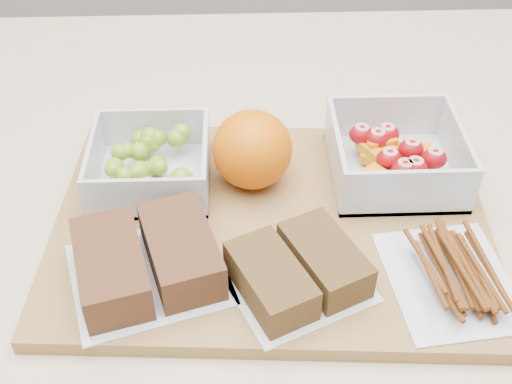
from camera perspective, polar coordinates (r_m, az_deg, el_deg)
cutting_board at (r=0.63m, az=1.38°, el=-2.89°), size 0.44×0.33×0.02m
grape_container at (r=0.66m, az=-9.32°, el=2.53°), size 0.12×0.12×0.05m
fruit_container at (r=0.68m, az=12.23°, el=3.01°), size 0.13×0.13×0.06m
orange at (r=0.64m, az=-0.34°, el=3.80°), size 0.08×0.08×0.08m
sandwich_bag_left at (r=0.57m, az=-9.69°, el=-5.98°), size 0.16×0.15×0.04m
sandwich_bag_center at (r=0.56m, az=3.73°, el=-7.00°), size 0.15×0.14×0.04m
pretzel_bag at (r=0.59m, az=17.07°, el=-6.68°), size 0.12×0.14×0.03m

